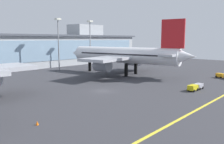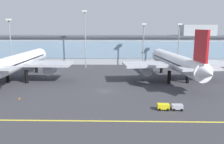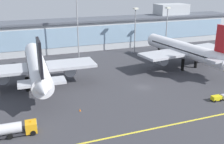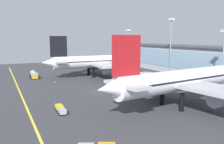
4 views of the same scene
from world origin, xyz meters
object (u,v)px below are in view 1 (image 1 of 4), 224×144
at_px(airliner_near_right, 124,55).
at_px(baggage_tug_near, 195,87).
at_px(safety_cone, 37,123).
at_px(apron_light_mast_centre, 58,35).
at_px(apron_light_mast_west, 90,36).
at_px(service_truck_far, 224,76).

distance_m(airliner_near_right, baggage_tug_near, 29.73).
xyz_separation_m(airliner_near_right, safety_cone, (-44.75, -21.20, -6.15)).
bearing_deg(airliner_near_right, apron_light_mast_centre, 10.53).
relative_size(baggage_tug_near, safety_cone, 9.92).
relative_size(apron_light_mast_west, safety_cone, 34.40).
bearing_deg(apron_light_mast_centre, safety_cone, -128.17).
xyz_separation_m(baggage_tug_near, apron_light_mast_centre, (-0.48, 53.29, 12.40)).
height_order(baggage_tug_near, safety_cone, baggage_tug_near).
xyz_separation_m(apron_light_mast_west, apron_light_mast_centre, (-14.89, 1.39, 0.04)).
bearing_deg(apron_light_mast_west, apron_light_mast_centre, 174.68).
xyz_separation_m(baggage_tug_near, service_truck_far, (21.65, 0.19, 0.00)).
bearing_deg(safety_cone, baggage_tug_near, -10.62).
height_order(baggage_tug_near, apron_light_mast_centre, apron_light_mast_centre).
bearing_deg(apron_light_mast_centre, service_truck_far, -67.38).
relative_size(airliner_near_right, service_truck_far, 8.32).
relative_size(service_truck_far, apron_light_mast_centre, 0.29).
bearing_deg(baggage_tug_near, safety_cone, -9.45).
height_order(airliner_near_right, service_truck_far, airliner_near_right).
distance_m(service_truck_far, safety_cone, 58.96).
relative_size(baggage_tug_near, apron_light_mast_centre, 0.29).
bearing_deg(airliner_near_right, safety_cone, 107.62).
bearing_deg(apron_light_mast_west, airliner_near_right, -105.48).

